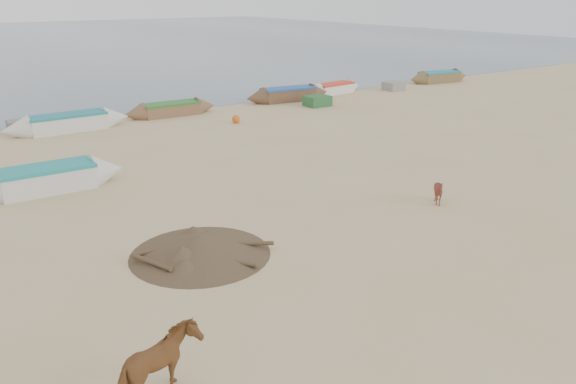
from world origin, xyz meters
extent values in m
plane|color=tan|center=(0.00, 0.00, 0.00)|extent=(140.00, 140.00, 0.00)
imported|color=brown|center=(-6.46, -1.43, 0.68)|extent=(1.77, 1.25, 1.36)
imported|color=#5E271D|center=(5.08, 2.41, 0.45)|extent=(0.88, 0.80, 0.90)
cone|color=brown|center=(-3.29, 3.47, 0.27)|extent=(4.68, 4.68, 0.55)
sphere|color=#C95913|center=(5.64, 17.22, 0.22)|extent=(0.44, 0.44, 0.44)
cube|color=slate|center=(-4.47, 21.96, 0.28)|extent=(1.20, 1.10, 0.56)
cube|color=#285A30|center=(12.30, 18.59, 0.32)|extent=(1.50, 1.20, 0.64)
cube|color=gray|center=(20.58, 20.24, 0.30)|extent=(1.30, 1.20, 0.60)
camera|label=1|loc=(-9.20, -9.36, 6.79)|focal=35.00mm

